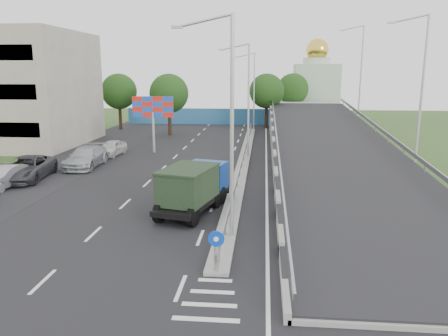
# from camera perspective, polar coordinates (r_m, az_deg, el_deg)

# --- Properties ---
(ground) EXTENTS (160.00, 160.00, 0.00)m
(ground) POSITION_cam_1_polar(r_m,az_deg,el_deg) (15.70, -1.89, -17.36)
(ground) COLOR #2D4C1E
(ground) RESTS_ON ground
(road_surface) EXTENTS (26.00, 90.00, 0.04)m
(road_surface) POSITION_cam_1_polar(r_m,az_deg,el_deg) (34.73, -2.71, -0.54)
(road_surface) COLOR black
(road_surface) RESTS_ON ground
(parking_strip) EXTENTS (8.00, 90.00, 0.05)m
(parking_strip) POSITION_cam_1_polar(r_m,az_deg,el_deg) (38.71, -22.13, -0.10)
(parking_strip) COLOR black
(parking_strip) RESTS_ON ground
(median) EXTENTS (1.00, 44.00, 0.20)m
(median) POSITION_cam_1_polar(r_m,az_deg,el_deg) (38.33, 2.57, 0.85)
(median) COLOR gray
(median) RESTS_ON ground
(overpass_ramp) EXTENTS (10.00, 50.00, 3.50)m
(overpass_ramp) POSITION_cam_1_polar(r_m,az_deg,el_deg) (38.42, 13.85, 3.03)
(overpass_ramp) COLOR gray
(overpass_ramp) RESTS_ON ground
(median_guardrail) EXTENTS (0.09, 44.00, 0.71)m
(median_guardrail) POSITION_cam_1_polar(r_m,az_deg,el_deg) (38.20, 2.58, 1.80)
(median_guardrail) COLOR gray
(median_guardrail) RESTS_ON median
(sign_bollard) EXTENTS (0.64, 0.23, 1.67)m
(sign_bollard) POSITION_cam_1_polar(r_m,az_deg,el_deg) (17.17, -1.00, -10.77)
(sign_bollard) COLOR black
(sign_bollard) RESTS_ON median
(lamp_post_near) EXTENTS (2.74, 0.18, 10.08)m
(lamp_post_near) POSITION_cam_1_polar(r_m,az_deg,el_deg) (19.68, 0.49, 6.64)
(lamp_post_near) COLOR #B2B5B7
(lamp_post_near) RESTS_ON median
(lamp_post_mid) EXTENTS (2.74, 0.18, 10.08)m
(lamp_post_mid) POSITION_cam_1_polar(r_m,az_deg,el_deg) (39.59, 2.95, 9.55)
(lamp_post_mid) COLOR #B2B5B7
(lamp_post_mid) RESTS_ON median
(lamp_post_far) EXTENTS (2.74, 0.18, 10.08)m
(lamp_post_far) POSITION_cam_1_polar(r_m,az_deg,el_deg) (59.56, 3.77, 10.51)
(lamp_post_far) COLOR #B2B5B7
(lamp_post_far) RESTS_ON median
(blue_wall) EXTENTS (30.00, 0.50, 2.40)m
(blue_wall) POSITION_cam_1_polar(r_m,az_deg,el_deg) (66.09, 0.27, 6.72)
(blue_wall) COLOR #266A8E
(blue_wall) RESTS_ON ground
(church) EXTENTS (7.00, 7.00, 13.80)m
(church) POSITION_cam_1_polar(r_m,az_deg,el_deg) (74.01, 11.88, 10.27)
(church) COLOR #B2CCAD
(church) RESTS_ON ground
(billboard) EXTENTS (4.00, 0.24, 5.50)m
(billboard) POSITION_cam_1_polar(r_m,az_deg,el_deg) (43.03, -9.28, 7.47)
(billboard) COLOR #B2B5B7
(billboard) RESTS_ON ground
(tree_left_mid) EXTENTS (4.80, 4.80, 7.60)m
(tree_left_mid) POSITION_cam_1_polar(r_m,az_deg,el_deg) (54.84, -7.19, 9.62)
(tree_left_mid) COLOR black
(tree_left_mid) RESTS_ON ground
(tree_median_far) EXTENTS (4.80, 4.80, 7.60)m
(tree_median_far) POSITION_cam_1_polar(r_m,az_deg,el_deg) (61.56, 5.60, 9.96)
(tree_median_far) COLOR black
(tree_median_far) RESTS_ON ground
(tree_left_far) EXTENTS (4.80, 4.80, 7.60)m
(tree_left_far) POSITION_cam_1_polar(r_m,az_deg,el_deg) (61.80, -13.55, 9.68)
(tree_left_far) COLOR black
(tree_left_far) RESTS_ON ground
(tree_ramp_far) EXTENTS (4.80, 4.80, 7.60)m
(tree_ramp_far) POSITION_cam_1_polar(r_m,az_deg,el_deg) (68.69, 8.97, 10.12)
(tree_ramp_far) COLOR black
(tree_ramp_far) RESTS_ON ground
(dump_truck) EXTENTS (3.65, 6.50, 2.71)m
(dump_truck) POSITION_cam_1_polar(r_m,az_deg,el_deg) (24.76, -3.96, -2.33)
(dump_truck) COLOR black
(dump_truck) RESTS_ON ground
(parked_car_b) EXTENTS (1.97, 4.73, 1.52)m
(parked_car_b) POSITION_cam_1_polar(r_m,az_deg,el_deg) (33.51, -26.84, -1.04)
(parked_car_b) COLOR gray
(parked_car_b) RESTS_ON ground
(parked_car_c) EXTENTS (3.54, 6.39, 1.69)m
(parked_car_c) POSITION_cam_1_polar(r_m,az_deg,el_deg) (35.30, -24.40, -0.04)
(parked_car_c) COLOR #343539
(parked_car_c) RESTS_ON ground
(parked_car_d) EXTENTS (2.52, 5.89, 1.69)m
(parked_car_d) POSITION_cam_1_polar(r_m,az_deg,el_deg) (38.16, -17.58, 1.36)
(parked_car_d) COLOR #A2A8AB
(parked_car_d) RESTS_ON ground
(parked_car_e) EXTENTS (2.08, 4.41, 1.46)m
(parked_car_e) POSITION_cam_1_polar(r_m,az_deg,el_deg) (42.79, -14.47, 2.54)
(parked_car_e) COLOR beige
(parked_car_e) RESTS_ON ground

